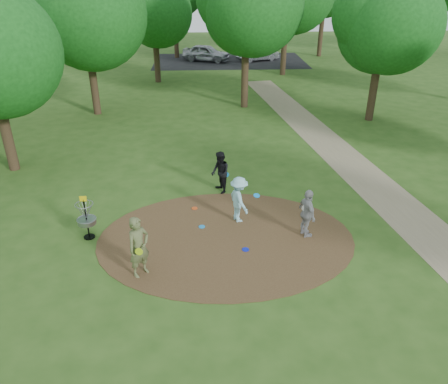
{
  "coord_description": "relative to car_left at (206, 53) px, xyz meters",
  "views": [
    {
      "loc": [
        -0.68,
        -12.01,
        7.98
      ],
      "look_at": [
        0.0,
        1.2,
        1.1
      ],
      "focal_mm": 35.0,
      "sensor_mm": 36.0,
      "label": 1
    }
  ],
  "objects": [
    {
      "name": "tree_ring",
      "position": [
        0.98,
        -20.46,
        4.45
      ],
      "size": [
        37.08,
        45.63,
        9.31
      ],
      "color": "#332316",
      "rests_on": "ground"
    },
    {
      "name": "parking_lot",
      "position": [
        2.18,
        -0.02,
        -0.74
      ],
      "size": [
        14.0,
        8.0,
        0.01
      ],
      "primitive_type": "cube",
      "color": "black",
      "rests_on": "ground"
    },
    {
      "name": "player_waiting_with_disc",
      "position": [
        2.82,
        -29.97,
        0.1
      ],
      "size": [
        0.64,
        1.06,
        1.68
      ],
      "color": "#9A999C",
      "rests_on": "ground"
    },
    {
      "name": "disc_golf_basket",
      "position": [
        -4.32,
        -29.72,
        0.13
      ],
      "size": [
        0.63,
        0.63,
        1.54
      ],
      "color": "black",
      "rests_on": "ground"
    },
    {
      "name": "disc_ground_red",
      "position": [
        -0.86,
        -28.0,
        -0.72
      ],
      "size": [
        0.22,
        0.22,
        0.02
      ],
      "primitive_type": "cylinder",
      "color": "#D84715",
      "rests_on": "dirt_clearing"
    },
    {
      "name": "player_walking_with_disc",
      "position": [
        0.15,
        -26.69,
        0.1
      ],
      "size": [
        0.86,
        0.97,
        1.68
      ],
      "color": "black",
      "rests_on": "ground"
    },
    {
      "name": "player_throwing_with_disc",
      "position": [
        0.69,
        -28.9,
        0.09
      ],
      "size": [
        1.23,
        1.23,
        1.66
      ],
      "color": "#95D3DF",
      "rests_on": "ground"
    },
    {
      "name": "player_observer_with_disc",
      "position": [
        -2.37,
        -31.75,
        0.2
      ],
      "size": [
        0.81,
        0.8,
        1.88
      ],
      "color": "#5D663B",
      "rests_on": "ground"
    },
    {
      "name": "dirt_clearing",
      "position": [
        0.18,
        -30.02,
        -0.73
      ],
      "size": [
        8.4,
        8.4,
        0.02
      ],
      "primitive_type": "cylinder",
      "color": "#47301C",
      "rests_on": "ground"
    },
    {
      "name": "car_left",
      "position": [
        0.0,
        0.0,
        0.0
      ],
      "size": [
        4.71,
        3.19,
        1.49
      ],
      "primitive_type": "imported",
      "rotation": [
        0.0,
        0.0,
        1.21
      ],
      "color": "#A4A7AC",
      "rests_on": "ground"
    },
    {
      "name": "footpath",
      "position": [
        6.68,
        -28.02,
        -0.74
      ],
      "size": [
        7.55,
        39.89,
        0.01
      ],
      "primitive_type": "cube",
      "rotation": [
        0.0,
        0.0,
        0.14
      ],
      "color": "#8C7A5B",
      "rests_on": "ground"
    },
    {
      "name": "disc_ground_cyan",
      "position": [
        -0.6,
        -29.3,
        -0.72
      ],
      "size": [
        0.22,
        0.22,
        0.02
      ],
      "primitive_type": "cylinder",
      "color": "#1A87D3",
      "rests_on": "dirt_clearing"
    },
    {
      "name": "car_right",
      "position": [
        4.85,
        -0.1,
        -0.09
      ],
      "size": [
        4.19,
        2.81,
        1.31
      ],
      "primitive_type": "imported",
      "rotation": [
        0.0,
        0.0,
        1.97
      ],
      "color": "#94959B",
      "rests_on": "ground"
    },
    {
      "name": "ground",
      "position": [
        0.18,
        -30.02,
        -0.74
      ],
      "size": [
        100.0,
        100.0,
        0.0
      ],
      "primitive_type": "plane",
      "color": "#2D5119",
      "rests_on": "ground"
    },
    {
      "name": "disc_ground_blue",
      "position": [
        0.76,
        -30.72,
        -0.72
      ],
      "size": [
        0.22,
        0.22,
        0.02
      ],
      "primitive_type": "cylinder",
      "color": "#0B1AC6",
      "rests_on": "dirt_clearing"
    }
  ]
}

